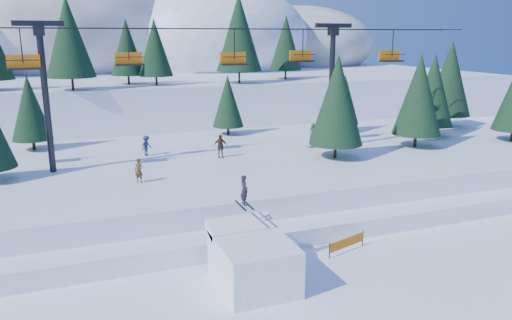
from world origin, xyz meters
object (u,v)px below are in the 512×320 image
object	(u,v)px
banner_far	(375,221)
jump_kicker	(253,260)
chairlift	(197,70)
banner_near	(347,243)

from	to	relation	value
banner_far	jump_kicker	bearing A→B (deg)	-157.98
jump_kicker	banner_far	distance (m)	10.40
chairlift	banner_near	xyz separation A→B (m)	(4.76, -14.30, -8.78)
jump_kicker	banner_near	xyz separation A→B (m)	(6.26, 1.68, -0.72)
banner_near	banner_far	world-z (taller)	same
chairlift	banner_far	distance (m)	17.01
chairlift	banner_near	world-z (taller)	chairlift
jump_kicker	banner_far	size ratio (longest dim) A/B	1.85
chairlift	banner_far	bearing A→B (deg)	-56.12
chairlift	banner_far	world-z (taller)	chairlift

